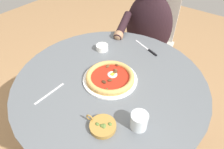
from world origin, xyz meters
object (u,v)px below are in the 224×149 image
(ramekin_capers, at_px, (102,47))
(steak_knife, at_px, (149,50))
(dining_table, at_px, (110,102))
(pizza_on_plate, at_px, (111,77))
(cafe_chair_diner, at_px, (151,38))
(water_glass, at_px, (139,122))
(olive_pan, at_px, (103,126))
(diner_person, at_px, (145,47))
(fork_utensil, at_px, (50,93))

(ramekin_capers, bearing_deg, steak_knife, 36.25)
(dining_table, distance_m, pizza_on_plate, 0.20)
(cafe_chair_diner, bearing_deg, steak_knife, -65.26)
(water_glass, height_order, olive_pan, water_glass)
(dining_table, distance_m, steak_knife, 0.41)
(pizza_on_plate, relative_size, diner_person, 0.25)
(pizza_on_plate, bearing_deg, ramekin_capers, 138.98)
(ramekin_capers, bearing_deg, fork_utensil, -85.55)
(olive_pan, relative_size, cafe_chair_diner, 0.16)
(diner_person, bearing_deg, steak_knife, -60.46)
(steak_knife, xyz_separation_m, fork_utensil, (-0.21, -0.63, -0.00))
(water_glass, xyz_separation_m, olive_pan, (-0.12, -0.10, -0.02))
(steak_knife, height_order, fork_utensil, steak_knife)
(dining_table, bearing_deg, cafe_chair_diner, 102.64)
(steak_knife, relative_size, diner_person, 0.17)
(dining_table, height_order, cafe_chair_diner, cafe_chair_diner)
(dining_table, bearing_deg, diner_person, 102.77)
(cafe_chair_diner, bearing_deg, pizza_on_plate, -77.18)
(steak_knife, xyz_separation_m, ramekin_capers, (-0.24, -0.18, 0.02))
(cafe_chair_diner, bearing_deg, diner_person, -78.02)
(pizza_on_plate, distance_m, ramekin_capers, 0.29)
(pizza_on_plate, height_order, diner_person, diner_person)
(olive_pan, height_order, fork_utensil, olive_pan)
(dining_table, bearing_deg, olive_pan, -58.28)
(fork_utensil, bearing_deg, diner_person, 88.83)
(pizza_on_plate, height_order, cafe_chair_diner, cafe_chair_diner)
(ramekin_capers, relative_size, fork_utensil, 0.43)
(pizza_on_plate, bearing_deg, water_glass, -30.40)
(dining_table, distance_m, olive_pan, 0.36)
(water_glass, relative_size, steak_knife, 0.38)
(steak_knife, distance_m, fork_utensil, 0.67)
(ramekin_capers, xyz_separation_m, diner_person, (0.06, 0.51, -0.25))
(dining_table, relative_size, water_glass, 13.50)
(dining_table, relative_size, ramekin_capers, 13.50)
(steak_knife, distance_m, cafe_chair_diner, 0.56)
(water_glass, bearing_deg, olive_pan, -139.92)
(pizza_on_plate, height_order, olive_pan, olive_pan)
(steak_knife, relative_size, ramekin_capers, 2.63)
(dining_table, xyz_separation_m, cafe_chair_diner, (-0.19, 0.84, -0.03))
(pizza_on_plate, distance_m, water_glass, 0.31)
(olive_pan, xyz_separation_m, diner_person, (-0.31, 0.95, -0.24))
(cafe_chair_diner, bearing_deg, olive_pan, -72.48)
(pizza_on_plate, height_order, water_glass, water_glass)
(dining_table, height_order, steak_knife, steak_knife)
(dining_table, bearing_deg, pizza_on_plate, 60.26)
(dining_table, distance_m, water_glass, 0.38)
(pizza_on_plate, relative_size, olive_pan, 2.10)
(pizza_on_plate, distance_m, cafe_chair_diner, 0.89)
(dining_table, relative_size, olive_pan, 7.43)
(steak_knife, xyz_separation_m, olive_pan, (0.13, -0.62, 0.01))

